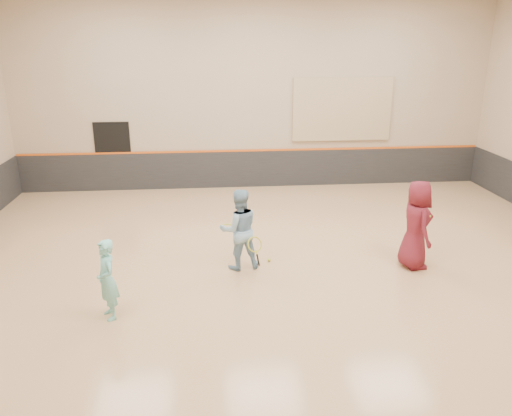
{
  "coord_description": "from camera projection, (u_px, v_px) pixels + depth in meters",
  "views": [
    {
      "loc": [
        -1.44,
        -9.83,
        4.65
      ],
      "look_at": [
        -0.49,
        0.4,
        1.15
      ],
      "focal_mm": 35.0,
      "sensor_mm": 36.0,
      "label": 1
    }
  ],
  "objects": [
    {
      "name": "ball_beside_spare",
      "position": [
        244.0,
        227.0,
        12.88
      ],
      "size": [
        0.07,
        0.07,
        0.07
      ],
      "primitive_type": "sphere",
      "color": "#CDD230",
      "rests_on": "floor"
    },
    {
      "name": "wainscot_back",
      "position": [
        255.0,
        169.0,
        16.33
      ],
      "size": [
        14.9,
        0.04,
        1.2
      ],
      "primitive_type": "cube",
      "color": "#232326",
      "rests_on": "floor"
    },
    {
      "name": "accent_stripe",
      "position": [
        255.0,
        150.0,
        16.12
      ],
      "size": [
        14.9,
        0.03,
        0.06
      ],
      "primitive_type": "cube",
      "color": "#D85914",
      "rests_on": "wall_back"
    },
    {
      "name": "held_racket",
      "position": [
        255.0,
        244.0,
        10.19
      ],
      "size": [
        0.34,
        0.34,
        0.68
      ],
      "primitive_type": null,
      "color": "gold",
      "rests_on": "instructor"
    },
    {
      "name": "room",
      "position": [
        281.0,
        228.0,
        10.63
      ],
      "size": [
        15.04,
        12.04,
        6.22
      ],
      "color": "tan",
      "rests_on": "ground"
    },
    {
      "name": "ball_under_racket",
      "position": [
        269.0,
        260.0,
        10.96
      ],
      "size": [
        0.07,
        0.07,
        0.07
      ],
      "primitive_type": "sphere",
      "color": "#B6CB2F",
      "rests_on": "floor"
    },
    {
      "name": "instructor",
      "position": [
        239.0,
        229.0,
        10.41
      ],
      "size": [
        0.95,
        0.8,
        1.74
      ],
      "primitive_type": "imported",
      "rotation": [
        0.0,
        0.0,
        3.32
      ],
      "color": "#85AECE",
      "rests_on": "floor"
    },
    {
      "name": "doorway",
      "position": [
        114.0,
        157.0,
        15.78
      ],
      "size": [
        1.1,
        0.05,
        2.2
      ],
      "primitive_type": "cube",
      "color": "black",
      "rests_on": "floor"
    },
    {
      "name": "ball_in_hand",
      "position": [
        430.0,
        216.0,
        10.2
      ],
      "size": [
        0.07,
        0.07,
        0.07
      ],
      "primitive_type": "sphere",
      "color": "#C6D631",
      "rests_on": "young_man"
    },
    {
      "name": "young_man",
      "position": [
        416.0,
        225.0,
        10.45
      ],
      "size": [
        0.65,
        0.96,
        1.9
      ],
      "primitive_type": "imported",
      "rotation": [
        0.0,
        0.0,
        1.62
      ],
      "color": "maroon",
      "rests_on": "floor"
    },
    {
      "name": "spare_racket",
      "position": [
        228.0,
        226.0,
        12.98
      ],
      "size": [
        0.74,
        0.74,
        0.06
      ],
      "primitive_type": null,
      "color": "#B0C92C",
      "rests_on": "floor"
    },
    {
      "name": "acoustic_panel",
      "position": [
        342.0,
        109.0,
        15.94
      ],
      "size": [
        3.2,
        0.08,
        2.0
      ],
      "primitive_type": "cube",
      "color": "tan",
      "rests_on": "wall_back"
    },
    {
      "name": "girl",
      "position": [
        107.0,
        280.0,
        8.56
      ],
      "size": [
        0.54,
        0.63,
        1.45
      ],
      "primitive_type": "imported",
      "rotation": [
        0.0,
        0.0,
        -1.11
      ],
      "color": "#79D3D0",
      "rests_on": "floor"
    }
  ]
}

